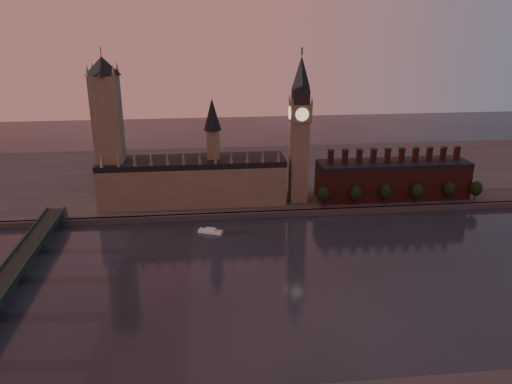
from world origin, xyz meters
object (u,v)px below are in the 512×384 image
Objects in this scene: big_ben at (300,129)px; river_boat at (210,231)px; victoria_tower at (108,128)px; westminster_bridge at (3,288)px.

big_ben is 94.86m from river_boat.
victoria_tower is 99.56m from river_boat.
river_boat is (100.80, 70.47, -6.24)m from westminster_bridge.
big_ben is 0.54× the size of westminster_bridge.
westminster_bridge reaches higher than river_boat.
westminster_bridge is (-165.00, -112.70, -49.39)m from big_ben.
westminster_bridge is 12.37× the size of river_boat.
big_ben is 6.62× the size of river_boat.
victoria_tower is 130.12m from big_ben.
westminster_bridge is 123.15m from river_boat.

